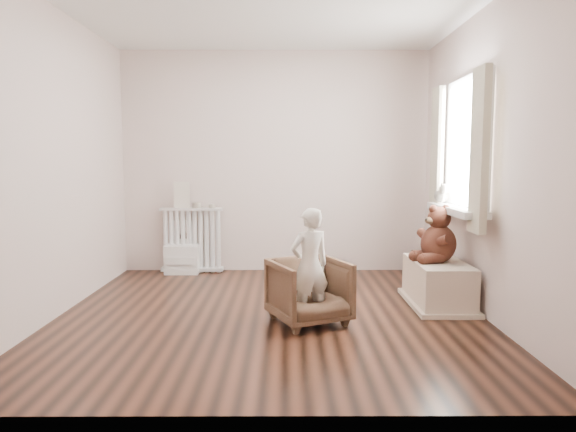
{
  "coord_description": "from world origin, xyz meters",
  "views": [
    {
      "loc": [
        0.13,
        -4.31,
        1.3
      ],
      "look_at": [
        0.15,
        0.45,
        0.8
      ],
      "focal_mm": 32.0,
      "sensor_mm": 36.0,
      "label": 1
    }
  ],
  "objects_px": {
    "radiator": "(192,240)",
    "toy_vanity": "(183,250)",
    "toy_bench": "(438,283)",
    "armchair": "(309,291)",
    "child": "(310,266)",
    "plush_cat": "(442,193)",
    "teddy_bear": "(439,232)"
  },
  "relations": [
    {
      "from": "armchair",
      "to": "radiator",
      "type": "bearing_deg",
      "value": 99.49
    },
    {
      "from": "plush_cat",
      "to": "toy_bench",
      "type": "bearing_deg",
      "value": -121.15
    },
    {
      "from": "toy_vanity",
      "to": "armchair",
      "type": "height_order",
      "value": "toy_vanity"
    },
    {
      "from": "toy_vanity",
      "to": "toy_bench",
      "type": "relative_size",
      "value": 0.72
    },
    {
      "from": "radiator",
      "to": "teddy_bear",
      "type": "relative_size",
      "value": 1.51
    },
    {
      "from": "child",
      "to": "toy_bench",
      "type": "distance_m",
      "value": 1.36
    },
    {
      "from": "toy_vanity",
      "to": "teddy_bear",
      "type": "bearing_deg",
      "value": -27.86
    },
    {
      "from": "toy_bench",
      "to": "plush_cat",
      "type": "xyz_separation_m",
      "value": [
        0.14,
        0.42,
        0.8
      ]
    },
    {
      "from": "radiator",
      "to": "toy_vanity",
      "type": "relative_size",
      "value": 1.25
    },
    {
      "from": "child",
      "to": "teddy_bear",
      "type": "distance_m",
      "value": 1.34
    },
    {
      "from": "radiator",
      "to": "toy_vanity",
      "type": "height_order",
      "value": "radiator"
    },
    {
      "from": "radiator",
      "to": "child",
      "type": "bearing_deg",
      "value": -56.73
    },
    {
      "from": "toy_vanity",
      "to": "plush_cat",
      "type": "xyz_separation_m",
      "value": [
        2.75,
        -0.95,
        0.72
      ]
    },
    {
      "from": "toy_bench",
      "to": "armchair",
      "type": "bearing_deg",
      "value": -156.35
    },
    {
      "from": "child",
      "to": "teddy_bear",
      "type": "relative_size",
      "value": 1.82
    },
    {
      "from": "toy_vanity",
      "to": "toy_bench",
      "type": "bearing_deg",
      "value": -27.8
    },
    {
      "from": "toy_bench",
      "to": "teddy_bear",
      "type": "relative_size",
      "value": 1.69
    },
    {
      "from": "radiator",
      "to": "armchair",
      "type": "relative_size",
      "value": 1.34
    },
    {
      "from": "radiator",
      "to": "armchair",
      "type": "height_order",
      "value": "radiator"
    },
    {
      "from": "child",
      "to": "toy_bench",
      "type": "height_order",
      "value": "child"
    },
    {
      "from": "toy_bench",
      "to": "teddy_bear",
      "type": "xyz_separation_m",
      "value": [
        -0.01,
        -0.0,
        0.47
      ]
    },
    {
      "from": "radiator",
      "to": "plush_cat",
      "type": "relative_size",
      "value": 3.29
    },
    {
      "from": "radiator",
      "to": "child",
      "type": "distance_m",
      "value": 2.37
    },
    {
      "from": "armchair",
      "to": "teddy_bear",
      "type": "height_order",
      "value": "teddy_bear"
    },
    {
      "from": "child",
      "to": "toy_bench",
      "type": "xyz_separation_m",
      "value": [
        1.2,
        0.58,
        -0.28
      ]
    },
    {
      "from": "child",
      "to": "armchair",
      "type": "bearing_deg",
      "value": -114.45
    },
    {
      "from": "teddy_bear",
      "to": "plush_cat",
      "type": "height_order",
      "value": "plush_cat"
    },
    {
      "from": "radiator",
      "to": "teddy_bear",
      "type": "height_order",
      "value": "teddy_bear"
    },
    {
      "from": "toy_bench",
      "to": "plush_cat",
      "type": "distance_m",
      "value": 0.92
    },
    {
      "from": "toy_bench",
      "to": "teddy_bear",
      "type": "height_order",
      "value": "teddy_bear"
    },
    {
      "from": "toy_vanity",
      "to": "armchair",
      "type": "relative_size",
      "value": 1.07
    },
    {
      "from": "plush_cat",
      "to": "toy_vanity",
      "type": "bearing_deg",
      "value": 148.02
    }
  ]
}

